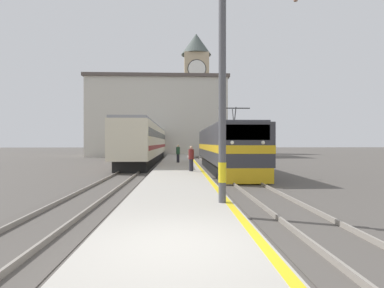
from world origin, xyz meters
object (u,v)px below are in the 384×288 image
(passenger_train, at_px, (156,143))
(person_on_platform, at_px, (178,153))
(locomotive_train, at_px, (225,148))
(catenary_mast, at_px, (226,79))
(second_waiting_passenger, at_px, (191,158))
(clock_tower, at_px, (196,89))

(passenger_train, distance_m, person_on_platform, 20.42)
(locomotive_train, height_order, person_on_platform, locomotive_train)
(passenger_train, bearing_deg, locomotive_train, -73.63)
(catenary_mast, xyz_separation_m, person_on_platform, (-1.50, 17.94, -2.86))
(second_waiting_passenger, distance_m, clock_tower, 45.54)
(locomotive_train, distance_m, passenger_train, 25.22)
(catenary_mast, bearing_deg, second_waiting_passenger, 93.79)
(person_on_platform, height_order, clock_tower, clock_tower)
(locomotive_train, relative_size, person_on_platform, 9.61)
(locomotive_train, distance_m, catenary_mast, 14.19)
(passenger_train, distance_m, clock_tower, 20.49)
(catenary_mast, relative_size, second_waiting_passenger, 4.64)
(second_waiting_passenger, bearing_deg, clock_tower, 86.32)
(catenary_mast, xyz_separation_m, second_waiting_passenger, (-0.65, 9.82, -2.87))
(passenger_train, relative_size, catenary_mast, 7.23)
(locomotive_train, distance_m, clock_tower, 41.44)
(person_on_platform, distance_m, clock_tower, 37.87)
(catenary_mast, distance_m, second_waiting_passenger, 10.25)
(passenger_train, xyz_separation_m, person_on_platform, (3.50, -20.10, -0.95))
(clock_tower, bearing_deg, person_on_platform, -95.88)
(clock_tower, bearing_deg, passenger_train, -114.74)
(locomotive_train, xyz_separation_m, second_waiting_passenger, (-2.75, -4.03, -0.53))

